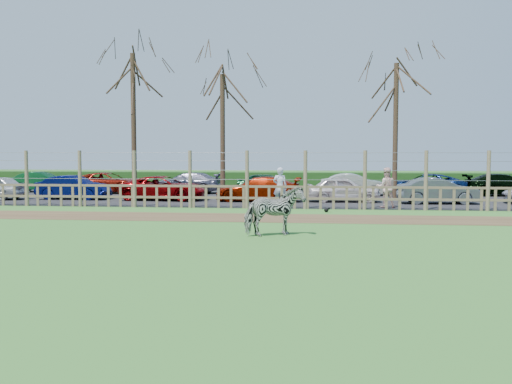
# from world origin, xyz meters

# --- Properties ---
(ground) EXTENTS (120.00, 120.00, 0.00)m
(ground) POSITION_xyz_m (0.00, 0.00, 0.00)
(ground) COLOR #5E9B40
(ground) RESTS_ON ground
(dirt_strip) EXTENTS (34.00, 2.80, 0.01)m
(dirt_strip) POSITION_xyz_m (0.00, 4.50, 0.01)
(dirt_strip) COLOR brown
(dirt_strip) RESTS_ON ground
(asphalt) EXTENTS (44.00, 13.00, 0.04)m
(asphalt) POSITION_xyz_m (0.00, 14.50, 0.02)
(asphalt) COLOR #232326
(asphalt) RESTS_ON ground
(hedge) EXTENTS (46.00, 2.00, 1.10)m
(hedge) POSITION_xyz_m (0.00, 21.50, 0.55)
(hedge) COLOR #1E4716
(hedge) RESTS_ON ground
(fence) EXTENTS (30.16, 0.16, 2.50)m
(fence) POSITION_xyz_m (0.00, 8.00, 0.80)
(fence) COLOR brown
(fence) RESTS_ON ground
(tree_left) EXTENTS (4.80, 4.80, 7.88)m
(tree_left) POSITION_xyz_m (-6.50, 12.50, 5.62)
(tree_left) COLOR #3D2B1E
(tree_left) RESTS_ON ground
(tree_mid) EXTENTS (4.80, 4.80, 6.83)m
(tree_mid) POSITION_xyz_m (-2.00, 13.50, 4.87)
(tree_mid) COLOR #3D2B1E
(tree_mid) RESTS_ON ground
(tree_right) EXTENTS (4.80, 4.80, 7.35)m
(tree_right) POSITION_xyz_m (7.00, 14.00, 5.24)
(tree_right) COLOR #3D2B1E
(tree_right) RESTS_ON ground
(zebra) EXTENTS (1.87, 1.47, 1.44)m
(zebra) POSITION_xyz_m (1.80, 0.03, 0.72)
(zebra) COLOR gray
(zebra) RESTS_ON ground
(visitor_a) EXTENTS (0.69, 0.52, 1.72)m
(visitor_a) POSITION_xyz_m (1.38, 8.58, 0.90)
(visitor_a) COLOR silver
(visitor_a) RESTS_ON asphalt
(visitor_b) EXTENTS (0.85, 0.67, 1.72)m
(visitor_b) POSITION_xyz_m (5.95, 8.67, 0.90)
(visitor_b) COLOR beige
(visitor_b) RESTS_ON asphalt
(crow) EXTENTS (0.24, 0.18, 0.20)m
(crow) POSITION_xyz_m (3.39, 6.78, 0.10)
(crow) COLOR black
(crow) RESTS_ON ground
(car_1) EXTENTS (3.69, 1.42, 1.20)m
(car_1) POSITION_xyz_m (-9.30, 11.34, 0.64)
(car_1) COLOR #060D46
(car_1) RESTS_ON asphalt
(car_2) EXTENTS (4.48, 2.36, 1.20)m
(car_2) POSITION_xyz_m (-4.61, 11.37, 0.64)
(car_2) COLOR #860406
(car_2) RESTS_ON asphalt
(car_3) EXTENTS (4.17, 1.78, 1.20)m
(car_3) POSITION_xyz_m (0.15, 11.17, 0.64)
(car_3) COLOR #881703
(car_3) RESTS_ON asphalt
(car_4) EXTENTS (3.55, 1.48, 1.20)m
(car_4) POSITION_xyz_m (4.24, 11.33, 0.64)
(car_4) COLOR silver
(car_4) RESTS_ON asphalt
(car_5) EXTENTS (3.71, 1.48, 1.20)m
(car_5) POSITION_xyz_m (8.59, 10.85, 0.64)
(car_5) COLOR #52595F
(car_5) RESTS_ON asphalt
(car_7) EXTENTS (3.73, 1.54, 1.20)m
(car_7) POSITION_xyz_m (-13.51, 16.29, 0.64)
(car_7) COLOR #0E4823
(car_7) RESTS_ON asphalt
(car_8) EXTENTS (4.41, 2.19, 1.20)m
(car_8) POSITION_xyz_m (-9.21, 15.80, 0.64)
(car_8) COLOR maroon
(car_8) RESTS_ON asphalt
(car_9) EXTENTS (4.18, 1.79, 1.20)m
(car_9) POSITION_xyz_m (-4.61, 16.17, 0.64)
(car_9) COLOR slate
(car_9) RESTS_ON asphalt
(car_10) EXTENTS (3.57, 1.53, 1.20)m
(car_10) POSITION_xyz_m (0.15, 16.01, 0.64)
(car_10) COLOR #14512B
(car_10) RESTS_ON asphalt
(car_11) EXTENTS (3.67, 1.37, 1.20)m
(car_11) POSITION_xyz_m (4.99, 15.65, 0.64)
(car_11) COLOR beige
(car_11) RESTS_ON asphalt
(car_12) EXTENTS (4.49, 2.41, 1.20)m
(car_12) POSITION_xyz_m (8.89, 15.83, 0.64)
(car_12) COLOR #0A1E4B
(car_12) RESTS_ON asphalt
(car_13) EXTENTS (4.18, 1.80, 1.20)m
(car_13) POSITION_xyz_m (13.11, 16.08, 0.64)
(car_13) COLOR black
(car_13) RESTS_ON asphalt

